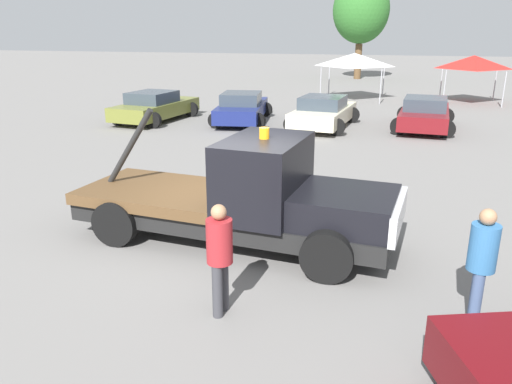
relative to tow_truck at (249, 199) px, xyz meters
name	(u,v)px	position (x,y,z in m)	size (l,w,h in m)	color
ground_plane	(232,240)	(-0.37, 0.03, -0.91)	(160.00, 160.00, 0.00)	slate
tow_truck	(249,199)	(0.00, 0.00, 0.00)	(6.36, 2.55, 2.51)	black
person_near_truck	(482,259)	(3.84, -1.75, 0.08)	(0.38, 0.38, 1.71)	#475B84
person_at_hood	(220,252)	(0.33, -2.50, 0.06)	(0.37, 0.37, 1.68)	#38383D
parked_car_olive	(155,107)	(-8.12, 11.99, -0.26)	(2.82, 4.92, 1.34)	olive
parked_car_navy	(242,108)	(-4.22, 12.73, -0.26)	(2.93, 5.00, 1.34)	navy
parked_car_cream	(323,112)	(-0.53, 12.48, -0.26)	(2.76, 4.81, 1.34)	beige
parked_car_maroon	(424,114)	(3.56, 13.29, -0.26)	(2.65, 4.88, 1.34)	maroon
canopy_tent_white	(355,60)	(-0.27, 22.20, 1.38)	(3.44, 3.44, 2.67)	#9E9EA3
canopy_tent_red	(474,62)	(6.28, 22.41, 1.34)	(3.05, 3.05, 2.62)	#9E9EA3
tree_left	(361,10)	(-1.23, 35.55, 4.59)	(4.59, 4.59, 8.20)	brown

